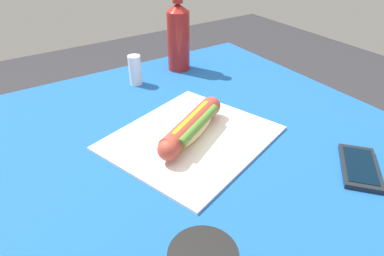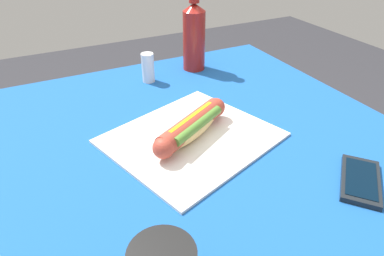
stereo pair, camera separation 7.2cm
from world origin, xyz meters
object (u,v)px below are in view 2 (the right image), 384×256
(salt_shaker, at_px, (148,68))
(cell_phone, at_px, (360,180))
(soda_bottle, at_px, (194,36))
(hot_dog, at_px, (192,127))

(salt_shaker, bearing_deg, cell_phone, 108.37)
(cell_phone, height_order, salt_shaker, salt_shaker)
(soda_bottle, bearing_deg, salt_shaker, 9.33)
(hot_dog, bearing_deg, soda_bottle, -117.21)
(salt_shaker, bearing_deg, soda_bottle, -170.67)
(salt_shaker, bearing_deg, hot_dog, 86.51)
(cell_phone, bearing_deg, salt_shaker, -71.63)
(hot_dog, relative_size, salt_shaker, 2.54)
(soda_bottle, bearing_deg, cell_phone, 93.16)
(cell_phone, distance_m, salt_shaker, 0.62)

